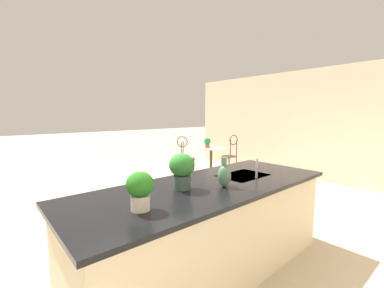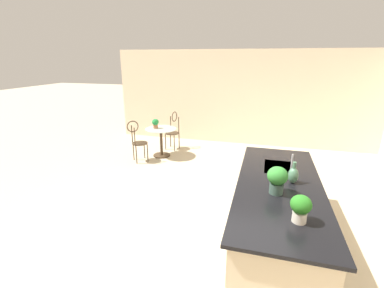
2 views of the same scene
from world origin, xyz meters
name	(u,v)px [view 1 (image 1 of 2)]	position (x,y,z in m)	size (l,w,h in m)	color
ground_plane	(180,232)	(0.00, 0.00, 0.00)	(40.00, 40.00, 0.00)	beige
wall_left_window	(319,125)	(-4.26, 0.00, 1.35)	(0.12, 7.80, 2.70)	beige
kitchen_island	(208,228)	(0.30, 0.85, 0.46)	(2.80, 1.06, 0.92)	beige
bistro_table	(211,159)	(-2.54, -1.95, 0.45)	(0.80, 0.80, 0.74)	#3D2D1E
chair_near_window	(186,154)	(-2.03, -2.36, 0.57)	(0.54, 0.54, 1.04)	#3D2D1E
chair_by_island	(231,152)	(-3.22, -1.86, 0.57)	(0.51, 0.44, 1.04)	#3D2D1E
sink_faucet	(257,168)	(-0.25, 1.03, 1.03)	(0.02, 0.02, 0.22)	#B2B5BA
potted_plant_on_table	(207,142)	(-2.54, -2.09, 0.88)	(0.17, 0.17, 0.24)	#9E603D
potted_plant_counter_near	(182,169)	(0.60, 0.80, 1.11)	(0.24, 0.24, 0.34)	#385147
potted_plant_counter_far	(140,188)	(1.15, 1.01, 1.08)	(0.20, 0.20, 0.29)	beige
vase_on_counter	(224,176)	(0.25, 1.01, 1.03)	(0.13, 0.13, 0.29)	#4C7A5B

